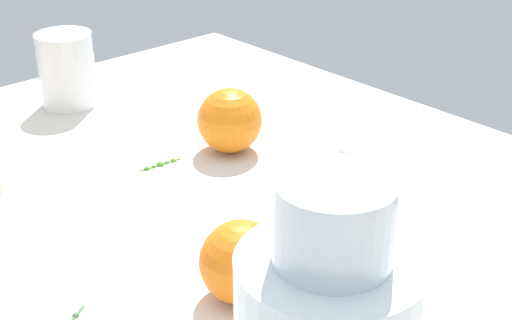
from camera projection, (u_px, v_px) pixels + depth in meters
ground_plane at (252, 267)px, 75.71cm from camera, size 121.39×89.75×3.00cm
juice_glass at (67, 75)px, 108.29cm from camera, size 8.05×8.05×10.74cm
loose_orange_0 at (230, 120)px, 94.71cm from camera, size 8.25×8.25×8.25cm
loose_orange_3 at (241, 262)px, 67.17cm from camera, size 7.64×7.64×7.64cm
herb_sprig_1 at (160, 163)px, 92.54cm from camera, size 1.15×5.59×0.98cm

